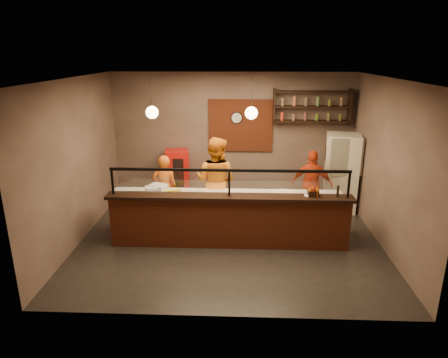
{
  "coord_description": "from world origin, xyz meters",
  "views": [
    {
      "loc": [
        0.2,
        -7.4,
        3.67
      ],
      "look_at": [
        -0.12,
        0.3,
        1.2
      ],
      "focal_mm": 32.0,
      "sensor_mm": 36.0,
      "label": 1
    }
  ],
  "objects_px": {
    "fridge": "(341,172)",
    "pizza_dough": "(284,193)",
    "cook_left": "(165,188)",
    "red_cooler": "(177,176)",
    "cook_mid": "(216,181)",
    "wall_clock": "(237,118)",
    "pepper_mill": "(338,191)",
    "cook_right": "(312,184)",
    "condiment_caddy": "(313,193)"
  },
  "relations": [
    {
      "from": "wall_clock",
      "to": "cook_right",
      "type": "height_order",
      "value": "wall_clock"
    },
    {
      "from": "cook_left",
      "to": "pepper_mill",
      "type": "relative_size",
      "value": 6.73
    },
    {
      "from": "wall_clock",
      "to": "cook_left",
      "type": "xyz_separation_m",
      "value": [
        -1.59,
        -1.47,
        -1.35
      ]
    },
    {
      "from": "red_cooler",
      "to": "condiment_caddy",
      "type": "bearing_deg",
      "value": -49.19
    },
    {
      "from": "cook_left",
      "to": "condiment_caddy",
      "type": "xyz_separation_m",
      "value": [
        3.07,
        -1.24,
        0.36
      ]
    },
    {
      "from": "fridge",
      "to": "pepper_mill",
      "type": "bearing_deg",
      "value": -94.55
    },
    {
      "from": "pepper_mill",
      "to": "fridge",
      "type": "bearing_deg",
      "value": 74.65
    },
    {
      "from": "cook_left",
      "to": "red_cooler",
      "type": "relative_size",
      "value": 1.13
    },
    {
      "from": "cook_mid",
      "to": "fridge",
      "type": "xyz_separation_m",
      "value": [
        2.93,
        0.93,
        -0.05
      ]
    },
    {
      "from": "fridge",
      "to": "wall_clock",
      "type": "bearing_deg",
      "value": 175.66
    },
    {
      "from": "cook_left",
      "to": "pizza_dough",
      "type": "height_order",
      "value": "cook_left"
    },
    {
      "from": "pizza_dough",
      "to": "condiment_caddy",
      "type": "relative_size",
      "value": 2.44
    },
    {
      "from": "fridge",
      "to": "pepper_mill",
      "type": "distance_m",
      "value": 2.16
    },
    {
      "from": "cook_mid",
      "to": "pepper_mill",
      "type": "distance_m",
      "value": 2.63
    },
    {
      "from": "cook_left",
      "to": "pizza_dough",
      "type": "relative_size",
      "value": 3.09
    },
    {
      "from": "fridge",
      "to": "red_cooler",
      "type": "distance_m",
      "value": 4.0
    },
    {
      "from": "wall_clock",
      "to": "cook_mid",
      "type": "distance_m",
      "value": 2.01
    },
    {
      "from": "cook_mid",
      "to": "pizza_dough",
      "type": "bearing_deg",
      "value": -178.61
    },
    {
      "from": "cook_left",
      "to": "wall_clock",
      "type": "bearing_deg",
      "value": -149.01
    },
    {
      "from": "fridge",
      "to": "pizza_dough",
      "type": "relative_size",
      "value": 3.78
    },
    {
      "from": "cook_mid",
      "to": "condiment_caddy",
      "type": "xyz_separation_m",
      "value": [
        1.91,
        -1.1,
        0.14
      ]
    },
    {
      "from": "cook_left",
      "to": "pepper_mill",
      "type": "bearing_deg",
      "value": 148.26
    },
    {
      "from": "pizza_dough",
      "to": "cook_left",
      "type": "bearing_deg",
      "value": 165.59
    },
    {
      "from": "wall_clock",
      "to": "cook_right",
      "type": "relative_size",
      "value": 0.19
    },
    {
      "from": "cook_right",
      "to": "pepper_mill",
      "type": "height_order",
      "value": "cook_right"
    },
    {
      "from": "cook_right",
      "to": "pizza_dough",
      "type": "relative_size",
      "value": 3.22
    },
    {
      "from": "pepper_mill",
      "to": "cook_left",
      "type": "bearing_deg",
      "value": 160.1
    },
    {
      "from": "pizza_dough",
      "to": "condiment_caddy",
      "type": "distance_m",
      "value": 0.78
    },
    {
      "from": "condiment_caddy",
      "to": "fridge",
      "type": "bearing_deg",
      "value": 63.48
    },
    {
      "from": "cook_left",
      "to": "fridge",
      "type": "relative_size",
      "value": 0.82
    },
    {
      "from": "cook_left",
      "to": "red_cooler",
      "type": "distance_m",
      "value": 1.17
    },
    {
      "from": "pepper_mill",
      "to": "red_cooler",
      "type": "bearing_deg",
      "value": 144.49
    },
    {
      "from": "cook_mid",
      "to": "condiment_caddy",
      "type": "height_order",
      "value": "cook_mid"
    },
    {
      "from": "fridge",
      "to": "condiment_caddy",
      "type": "distance_m",
      "value": 2.29
    },
    {
      "from": "red_cooler",
      "to": "pepper_mill",
      "type": "distance_m",
      "value": 4.22
    },
    {
      "from": "wall_clock",
      "to": "cook_left",
      "type": "distance_m",
      "value": 2.55
    },
    {
      "from": "cook_left",
      "to": "pizza_dough",
      "type": "bearing_deg",
      "value": 153.75
    },
    {
      "from": "fridge",
      "to": "pizza_dough",
      "type": "height_order",
      "value": "fridge"
    },
    {
      "from": "cook_left",
      "to": "cook_right",
      "type": "relative_size",
      "value": 0.96
    },
    {
      "from": "cook_right",
      "to": "pepper_mill",
      "type": "distance_m",
      "value": 1.61
    },
    {
      "from": "wall_clock",
      "to": "condiment_caddy",
      "type": "height_order",
      "value": "wall_clock"
    },
    {
      "from": "pizza_dough",
      "to": "wall_clock",
      "type": "bearing_deg",
      "value": 115.2
    },
    {
      "from": "cook_mid",
      "to": "pepper_mill",
      "type": "relative_size",
      "value": 8.71
    },
    {
      "from": "cook_left",
      "to": "fridge",
      "type": "height_order",
      "value": "fridge"
    },
    {
      "from": "condiment_caddy",
      "to": "cook_left",
      "type": "bearing_deg",
      "value": 157.94
    },
    {
      "from": "cook_mid",
      "to": "pizza_dough",
      "type": "distance_m",
      "value": 1.53
    },
    {
      "from": "red_cooler",
      "to": "pepper_mill",
      "type": "xyz_separation_m",
      "value": [
        3.41,
        -2.43,
        0.5
      ]
    },
    {
      "from": "pizza_dough",
      "to": "pepper_mill",
      "type": "relative_size",
      "value": 2.18
    },
    {
      "from": "cook_left",
      "to": "condiment_caddy",
      "type": "height_order",
      "value": "cook_left"
    },
    {
      "from": "wall_clock",
      "to": "fridge",
      "type": "xyz_separation_m",
      "value": [
        2.5,
        -0.68,
        -1.18
      ]
    }
  ]
}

